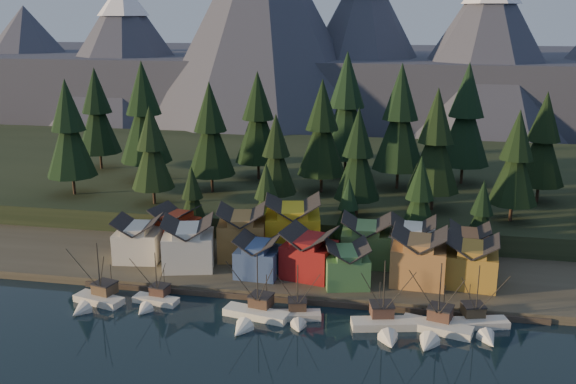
% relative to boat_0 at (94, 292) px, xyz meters
% --- Properties ---
extents(ground, '(500.00, 500.00, 0.00)m').
position_rel_boat_0_xyz_m(ground, '(34.63, -7.78, -2.42)').
color(ground, black).
rests_on(ground, ground).
extents(shore_strip, '(400.00, 50.00, 1.50)m').
position_rel_boat_0_xyz_m(shore_strip, '(34.63, 32.22, -1.67)').
color(shore_strip, '#3A362A').
rests_on(shore_strip, ground).
extents(hillside, '(420.00, 100.00, 6.00)m').
position_rel_boat_0_xyz_m(hillside, '(34.63, 82.22, 0.58)').
color(hillside, black).
rests_on(hillside, ground).
extents(dock, '(80.00, 4.00, 1.00)m').
position_rel_boat_0_xyz_m(dock, '(34.63, 8.72, -1.92)').
color(dock, '#4C4236').
rests_on(dock, ground).
extents(mountain_ridge, '(560.00, 190.00, 90.00)m').
position_rel_boat_0_xyz_m(mountain_ridge, '(30.43, 205.81, 23.64)').
color(mountain_ridge, '#434556').
rests_on(mountain_ridge, ground).
extents(boat_0, '(9.51, 10.15, 11.93)m').
position_rel_boat_0_xyz_m(boat_0, '(0.00, 0.00, 0.00)').
color(boat_0, beige).
rests_on(boat_0, ground).
extents(boat_1, '(8.35, 8.89, 10.00)m').
position_rel_boat_0_xyz_m(boat_1, '(9.68, 1.97, -0.46)').
color(boat_1, silver).
rests_on(boat_1, ground).
extents(boat_2, '(11.47, 12.12, 11.91)m').
position_rel_boat_0_xyz_m(boat_2, '(27.69, -0.42, -0.24)').
color(boat_2, white).
rests_on(boat_2, ground).
extents(boat_3, '(8.11, 8.65, 10.12)m').
position_rel_boat_0_xyz_m(boat_3, '(34.83, 0.90, -0.37)').
color(boat_3, beige).
rests_on(boat_3, ground).
extents(boat_4, '(10.75, 11.30, 12.27)m').
position_rel_boat_0_xyz_m(boat_4, '(48.73, -0.01, -0.06)').
color(boat_4, silver).
rests_on(boat_4, ground).
extents(boat_5, '(11.72, 12.25, 12.31)m').
position_rel_boat_0_xyz_m(boat_5, '(56.35, 0.28, -0.15)').
color(boat_5, silver).
rests_on(boat_5, ground).
extents(boat_6, '(10.64, 11.13, 11.24)m').
position_rel_boat_0_xyz_m(boat_6, '(63.23, 3.09, -0.34)').
color(boat_6, silver).
rests_on(boat_6, ground).
extents(house_front_0, '(9.41, 9.01, 8.45)m').
position_rel_boat_0_xyz_m(house_front_0, '(0.41, 17.78, 3.53)').
color(house_front_0, beige).
rests_on(house_front_0, shore_strip).
extents(house_front_1, '(11.07, 10.80, 9.50)m').
position_rel_boat_0_xyz_m(house_front_1, '(11.30, 15.86, 4.07)').
color(house_front_1, silver).
rests_on(house_front_1, shore_strip).
extents(house_front_2, '(8.01, 8.06, 7.43)m').
position_rel_boat_0_xyz_m(house_front_2, '(25.05, 14.64, 2.99)').
color(house_front_2, '#334A7A').
rests_on(house_front_2, shore_strip).
extents(house_front_3, '(10.35, 10.04, 8.94)m').
position_rel_boat_0_xyz_m(house_front_3, '(34.22, 15.98, 3.78)').
color(house_front_3, maroon).
rests_on(house_front_3, shore_strip).
extents(house_front_4, '(9.17, 9.61, 7.68)m').
position_rel_boat_0_xyz_m(house_front_4, '(41.26, 13.55, 3.12)').
color(house_front_4, '#447A42').
rests_on(house_front_4, shore_strip).
extents(house_front_5, '(9.86, 9.06, 9.83)m').
position_rel_boat_0_xyz_m(house_front_5, '(53.71, 16.46, 4.25)').
color(house_front_5, '#A8723B').
rests_on(house_front_5, shore_strip).
extents(house_front_6, '(9.62, 9.19, 8.80)m').
position_rel_boat_0_xyz_m(house_front_6, '(62.83, 17.43, 3.71)').
color(house_front_6, olive).
rests_on(house_front_6, shore_strip).
extents(house_back_0, '(9.50, 9.25, 8.81)m').
position_rel_boat_0_xyz_m(house_back_0, '(5.48, 24.60, 3.71)').
color(house_back_0, '#A02F18').
rests_on(house_back_0, shore_strip).
extents(house_back_1, '(10.49, 10.58, 10.11)m').
position_rel_boat_0_xyz_m(house_back_1, '(19.79, 22.95, 4.39)').
color(house_back_1, olive).
rests_on(house_back_1, shore_strip).
extents(house_back_2, '(12.21, 11.50, 11.33)m').
position_rel_boat_0_xyz_m(house_back_2, '(29.12, 27.36, 5.03)').
color(house_back_2, gold).
rests_on(house_back_2, shore_strip).
extents(house_back_3, '(9.45, 8.47, 9.33)m').
position_rel_boat_0_xyz_m(house_back_3, '(43.91, 24.05, 3.98)').
color(house_back_3, '#517F45').
rests_on(house_back_3, shore_strip).
extents(house_back_4, '(8.73, 8.40, 9.19)m').
position_rel_boat_0_xyz_m(house_back_4, '(52.53, 24.68, 3.91)').
color(house_back_4, white).
rests_on(house_back_4, shore_strip).
extents(house_back_5, '(7.66, 7.75, 8.31)m').
position_rel_boat_0_xyz_m(house_back_5, '(63.00, 25.48, 3.44)').
color(house_back_5, '#A16139').
rests_on(house_back_5, shore_strip).
extents(tree_hill_0, '(11.83, 11.83, 27.57)m').
position_rel_boat_0_xyz_m(tree_hill_0, '(-27.37, 44.22, 18.65)').
color(tree_hill_0, '#332319').
rests_on(tree_hill_0, hillside).
extents(tree_hill_1, '(13.20, 13.20, 30.75)m').
position_rel_boat_0_xyz_m(tree_hill_1, '(-15.37, 60.22, 20.39)').
color(tree_hill_1, '#332319').
rests_on(tree_hill_1, hillside).
extents(tree_hill_2, '(9.64, 9.64, 22.45)m').
position_rel_boat_0_xyz_m(tree_hill_2, '(-5.37, 40.22, 15.85)').
color(tree_hill_2, '#332319').
rests_on(tree_hill_2, hillside).
extents(tree_hill_3, '(11.47, 11.47, 26.71)m').
position_rel_boat_0_xyz_m(tree_hill_3, '(4.63, 52.22, 18.19)').
color(tree_hill_3, '#332319').
rests_on(tree_hill_3, hillside).
extents(tree_hill_4, '(12.02, 12.02, 28.00)m').
position_rel_boat_0_xyz_m(tree_hill_4, '(12.63, 67.22, 18.89)').
color(tree_hill_4, '#332319').
rests_on(tree_hill_4, hillside).
extents(tree_hill_5, '(9.08, 9.08, 21.15)m').
position_rel_boat_0_xyz_m(tree_hill_5, '(22.63, 42.22, 15.14)').
color(tree_hill_5, '#332319').
rests_on(tree_hill_5, hillside).
extents(tree_hill_6, '(11.72, 11.72, 27.29)m').
position_rel_boat_0_xyz_m(tree_hill_6, '(30.63, 57.22, 18.50)').
color(tree_hill_6, '#332319').
rests_on(tree_hill_6, hillside).
extents(tree_hill_7, '(9.99, 9.99, 23.27)m').
position_rel_boat_0_xyz_m(tree_hill_7, '(40.63, 40.22, 16.30)').
color(tree_hill_7, '#332319').
rests_on(tree_hill_7, hillside).
extents(tree_hill_8, '(13.19, 13.19, 30.73)m').
position_rel_boat_0_xyz_m(tree_hill_8, '(48.63, 64.22, 20.39)').
color(tree_hill_8, '#332319').
rests_on(tree_hill_8, hillside).
extents(tree_hill_9, '(11.57, 11.57, 26.96)m').
position_rel_boat_0_xyz_m(tree_hill_9, '(56.63, 47.22, 18.32)').
color(tree_hill_9, '#332319').
rests_on(tree_hill_9, hillside).
extents(tree_hill_10, '(13.14, 13.14, 30.60)m').
position_rel_boat_0_xyz_m(tree_hill_10, '(64.63, 72.22, 20.32)').
color(tree_hill_10, '#332319').
rests_on(tree_hill_10, hillside).
extents(tree_hill_11, '(10.06, 10.06, 23.43)m').
position_rel_boat_0_xyz_m(tree_hill_11, '(72.63, 42.22, 16.39)').
color(tree_hill_11, '#332319').
rests_on(tree_hill_11, hillside).
extents(tree_hill_12, '(10.91, 10.91, 25.41)m').
position_rel_boat_0_xyz_m(tree_hill_12, '(80.63, 58.22, 17.47)').
color(tree_hill_12, '#332319').
rests_on(tree_hill_12, hillside).
extents(tree_hill_15, '(14.10, 14.10, 32.84)m').
position_rel_boat_0_xyz_m(tree_hill_15, '(34.63, 74.22, 21.54)').
color(tree_hill_15, '#332319').
rests_on(tree_hill_15, hillside).
extents(tree_hill_16, '(12.02, 12.02, 28.00)m').
position_rel_boat_0_xyz_m(tree_hill_16, '(-33.37, 70.22, 18.89)').
color(tree_hill_16, '#332319').
rests_on(tree_hill_16, hillside).
extents(tree_shore_0, '(6.69, 6.69, 15.59)m').
position_rel_boat_0_xyz_m(tree_shore_0, '(6.63, 32.22, 7.59)').
color(tree_shore_0, '#332319').
rests_on(tree_shore_0, shore_strip).
extents(tree_shore_1, '(7.33, 7.33, 17.08)m').
position_rel_boat_0_xyz_m(tree_shore_1, '(22.63, 32.22, 8.41)').
color(tree_shore_1, '#332319').
rests_on(tree_shore_1, shore_strip).
extents(tree_shore_2, '(6.30, 6.30, 14.68)m').
position_rel_boat_0_xyz_m(tree_shore_2, '(39.63, 32.22, 7.10)').
color(tree_shore_2, '#332319').
rests_on(tree_shore_2, shore_strip).
extents(tree_shore_3, '(8.51, 8.51, 19.81)m').
position_rel_boat_0_xyz_m(tree_shore_3, '(53.63, 32.22, 9.91)').
color(tree_shore_3, '#332319').
rests_on(tree_shore_3, shore_strip).
extents(tree_shore_4, '(6.64, 6.64, 15.48)m').
position_rel_boat_0_xyz_m(tree_shore_4, '(65.63, 32.22, 7.53)').
color(tree_shore_4, '#332319').
rests_on(tree_shore_4, shore_strip).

